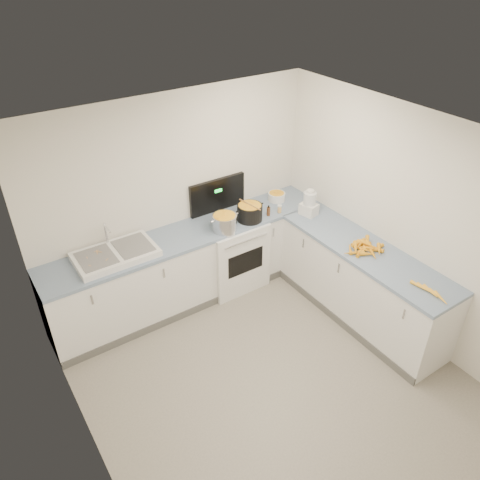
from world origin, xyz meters
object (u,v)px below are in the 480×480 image
steel_pot (225,223)px  mixing_bowl (277,197)px  black_pot (250,213)px  sink (115,254)px  spice_jar (279,209)px  food_processor (309,204)px  stove (231,251)px  extract_bottle (268,211)px

steel_pot → mixing_bowl: size_ratio=1.29×
black_pot → sink: bearing=174.8°
black_pot → mixing_bowl: black_pot is taller
black_pot → spice_jar: bearing=-8.1°
food_processor → stove: bearing=153.7°
sink → extract_bottle: 1.91m
mixing_bowl → food_processor: size_ratio=0.67×
sink → mixing_bowl: bearing=1.8°
stove → spice_jar: bearing=-17.6°
sink → black_pot: size_ratio=2.82×
sink → food_processor: 2.37m
steel_pot → extract_bottle: steel_pot is taller
mixing_bowl → extract_bottle: extract_bottle is taller
mixing_bowl → spice_jar: size_ratio=2.67×
stove → steel_pot: (-0.18, -0.16, 0.55)m
sink → stove: bearing=-0.6°
mixing_bowl → stove: bearing=-173.8°
spice_jar → extract_bottle: bearing=173.8°
black_pot → food_processor: bearing=-23.8°
sink → spice_jar: bearing=-5.8°
stove → extract_bottle: (0.45, -0.17, 0.52)m
stove → food_processor: bearing=-26.3°
mixing_bowl → spice_jar: 0.32m
spice_jar → black_pot: bearing=171.9°
sink → extract_bottle: bearing=-5.7°
steel_pot → mixing_bowl: (0.95, 0.25, -0.03)m
stove → black_pot: 0.60m
extract_bottle → spice_jar: extract_bottle is taller
spice_jar → mixing_bowl: bearing=58.9°
sink → steel_pot: sink is taller
extract_bottle → food_processor: size_ratio=0.33×
stove → black_pot: stove is taller
steel_pot → mixing_bowl: 0.98m
steel_pot → stove: bearing=41.7°
steel_pot → food_processor: food_processor is taller
mixing_bowl → spice_jar: (-0.17, -0.28, -0.01)m
stove → spice_jar: stove is taller
stove → mixing_bowl: size_ratio=6.06×
black_pot → spice_jar: size_ratio=3.64×
sink → spice_jar: sink is taller
mixing_bowl → steel_pot: bearing=-165.6°
stove → extract_bottle: size_ratio=12.34×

